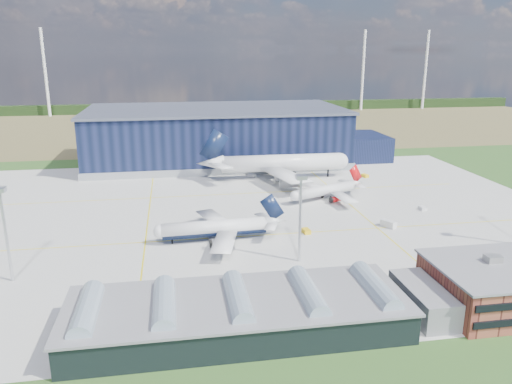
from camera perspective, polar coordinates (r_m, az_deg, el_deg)
name	(u,v)px	position (r m, az deg, el deg)	size (l,w,h in m)	color
ground	(244,225)	(156.81, -1.35, -3.77)	(600.00, 600.00, 0.00)	#2D541F
apron	(240,215)	(166.16, -1.85, -2.61)	(220.00, 160.00, 0.08)	#AFAFA9
farmland	(201,125)	(370.52, -6.32, 7.64)	(600.00, 220.00, 0.01)	olive
treeline	(195,107)	(449.29, -6.97, 9.57)	(600.00, 8.00, 8.00)	black
hangar	(222,138)	(245.60, -3.93, 6.23)	(145.00, 62.00, 26.10)	black
glass_concourse	(256,311)	(100.23, -0.02, -13.44)	(78.00, 23.00, 8.60)	black
light_mast_west	(4,220)	(128.09, -26.88, -2.83)	(2.60, 2.60, 23.00)	silver
light_mast_center	(300,204)	(125.89, 5.10, -1.42)	(2.60, 2.60, 23.00)	silver
airliner_navy	(214,220)	(142.38, -4.79, -3.21)	(38.64, 37.80, 12.60)	white
airliner_red	(325,185)	(182.77, 7.86, 0.78)	(33.96, 33.22, 11.07)	white
airliner_widebody	(282,154)	(210.42, 2.98, 4.33)	(65.03, 63.62, 21.21)	white
gse_tug_a	(306,231)	(150.25, 5.76, -4.47)	(1.96, 3.21, 1.34)	yellow
gse_tug_b	(363,283)	(120.56, 12.12, -10.11)	(1.99, 2.99, 1.29)	yellow
gse_cart_a	(423,208)	(180.10, 18.51, -1.77)	(1.95, 2.92, 1.26)	silver
gse_van_b	(388,224)	(159.61, 14.89, -3.55)	(2.18, 4.75, 2.18)	silver
gse_tug_c	(365,176)	(219.72, 12.35, 1.83)	(1.98, 3.18, 1.39)	yellow
gse_cart_b	(252,175)	(215.06, -0.47, 1.90)	(2.20, 3.30, 1.43)	silver
gse_van_c	(405,277)	(124.26, 16.62, -9.28)	(2.62, 5.45, 2.62)	silver
airstair	(212,233)	(146.21, -5.08, -4.70)	(1.84, 4.60, 2.95)	silver
car_a	(379,286)	(120.08, 13.88, -10.38)	(1.35, 3.35, 1.14)	#99999E
car_b	(460,279)	(129.11, 22.31, -9.20)	(1.34, 3.84, 1.26)	#99999E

